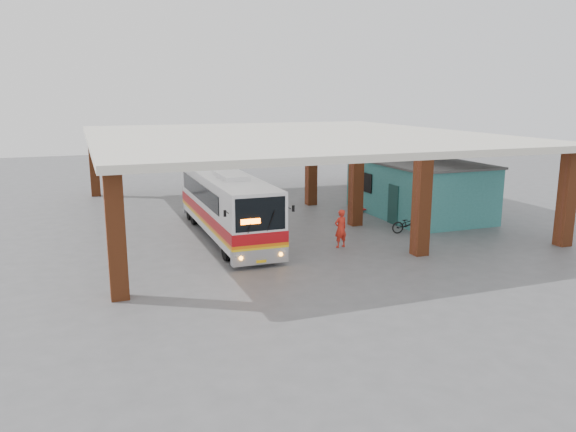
# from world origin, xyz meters

# --- Properties ---
(ground) EXTENTS (90.00, 90.00, 0.00)m
(ground) POSITION_xyz_m (0.00, 0.00, 0.00)
(ground) COLOR #515154
(ground) RESTS_ON ground
(brick_columns) EXTENTS (20.10, 21.60, 4.35)m
(brick_columns) POSITION_xyz_m (1.43, 5.00, 2.17)
(brick_columns) COLOR brown
(brick_columns) RESTS_ON ground
(canopy_roof) EXTENTS (21.00, 23.00, 0.30)m
(canopy_roof) POSITION_xyz_m (0.50, 6.50, 4.50)
(canopy_roof) COLOR silver
(canopy_roof) RESTS_ON brick_columns
(shop_building) EXTENTS (5.20, 8.20, 3.11)m
(shop_building) POSITION_xyz_m (7.49, 4.00, 1.56)
(shop_building) COLOR #2D726F
(shop_building) RESTS_ON ground
(coach_bus) EXTENTS (2.41, 11.10, 3.22)m
(coach_bus) POSITION_xyz_m (-3.98, 2.92, 1.60)
(coach_bus) COLOR silver
(coach_bus) RESTS_ON ground
(motorcycle) EXTENTS (1.84, 0.82, 0.94)m
(motorcycle) POSITION_xyz_m (4.70, 0.51, 0.47)
(motorcycle) COLOR black
(motorcycle) RESTS_ON ground
(pedestrian) EXTENTS (0.70, 0.53, 1.74)m
(pedestrian) POSITION_xyz_m (0.34, -0.73, 0.87)
(pedestrian) COLOR red
(pedestrian) RESTS_ON ground
(red_chair) EXTENTS (0.40, 0.40, 0.73)m
(red_chair) POSITION_xyz_m (5.09, 5.63, 0.34)
(red_chair) COLOR #B71313
(red_chair) RESTS_ON ground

